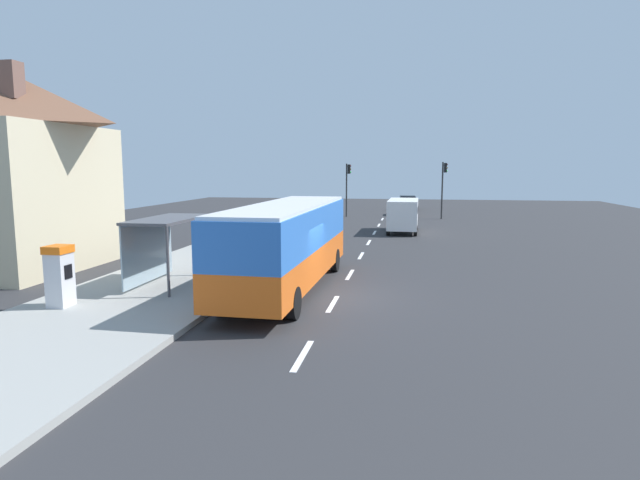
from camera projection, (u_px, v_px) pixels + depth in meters
ground_plane at (365, 243)px, 32.51m from camera, size 56.00×92.00×0.04m
sidewalk_platform at (183, 277)px, 21.85m from camera, size 6.20×30.00×0.18m
lane_stripe_seg_0 at (303, 355)px, 12.93m from camera, size 0.16×2.20×0.01m
lane_stripe_seg_1 at (333, 304)px, 17.81m from camera, size 0.16×2.20×0.01m
lane_stripe_seg_2 at (350, 275)px, 22.70m from camera, size 0.16×2.20×0.01m
lane_stripe_seg_3 at (361, 256)px, 27.58m from camera, size 0.16×2.20×0.01m
lane_stripe_seg_4 at (369, 242)px, 32.46m from camera, size 0.16×2.20×0.01m
lane_stripe_seg_5 at (374, 233)px, 37.34m from camera, size 0.16×2.20×0.01m
lane_stripe_seg_6 at (379, 225)px, 42.23m from camera, size 0.16×2.20×0.01m
lane_stripe_seg_7 at (382, 219)px, 47.11m from camera, size 0.16×2.20×0.01m
bus at (287, 241)px, 19.63m from camera, size 2.73×11.06×3.21m
white_van at (403, 213)px, 37.46m from camera, size 2.11×5.24×2.30m
sedan_near at (407, 207)px, 50.96m from camera, size 1.96×4.46×1.52m
sedan_far at (407, 202)px, 57.79m from camera, size 2.05×4.50×1.52m
ticket_machine at (60, 275)px, 16.72m from camera, size 0.66×0.76×1.94m
recycling_bin_blue at (228, 268)px, 20.71m from camera, size 0.52×0.52×0.95m
recycling_bin_orange at (234, 265)px, 21.40m from camera, size 0.52×0.52×0.95m
traffic_light_near_side at (444, 181)px, 46.94m from camera, size 0.49×0.28×5.01m
traffic_light_far_side at (348, 181)px, 49.17m from camera, size 0.49×0.28×4.89m
bus_shelter at (161, 233)px, 19.85m from camera, size 1.80×4.00×2.50m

